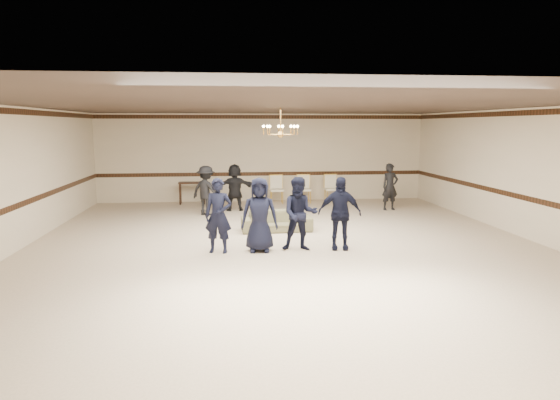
{
  "coord_description": "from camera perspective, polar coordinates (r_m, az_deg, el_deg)",
  "views": [
    {
      "loc": [
        -1.34,
        -11.18,
        2.77
      ],
      "look_at": [
        -0.18,
        -0.5,
        1.15
      ],
      "focal_mm": 31.69,
      "sensor_mm": 36.0,
      "label": 1
    }
  ],
  "objects": [
    {
      "name": "adult_right",
      "position": [
        16.68,
        12.58,
        1.5
      ],
      "size": [
        0.61,
        0.45,
        1.54
      ],
      "primitive_type": "imported",
      "rotation": [
        0.0,
        0.0,
        0.15
      ],
      "color": "black",
      "rests_on": "floor"
    },
    {
      "name": "crown_molding",
      "position": [
        18.21,
        -2.03,
        9.56
      ],
      "size": [
        12.0,
        0.02,
        0.14
      ],
      "primitive_type": "cube",
      "color": "#381E10",
      "rests_on": "wall_back"
    },
    {
      "name": "console_table",
      "position": [
        17.83,
        -10.09,
        0.81
      ],
      "size": [
        0.96,
        0.44,
        0.79
      ],
      "primitive_type": "cube",
      "rotation": [
        0.0,
        0.0,
        0.04
      ],
      "color": "black",
      "rests_on": "floor"
    },
    {
      "name": "chair_rail",
      "position": [
        18.3,
        -1.99,
        3.04
      ],
      "size": [
        12.0,
        0.02,
        0.14
      ],
      "primitive_type": "cube",
      "color": "#381E10",
      "rests_on": "wall_back"
    },
    {
      "name": "settee",
      "position": [
        13.09,
        -0.4,
        -2.42
      ],
      "size": [
        1.88,
        0.8,
        0.54
      ],
      "primitive_type": "imported",
      "rotation": [
        0.0,
        0.0,
        0.04
      ],
      "color": "#666544",
      "rests_on": "floor"
    },
    {
      "name": "adult_mid",
      "position": [
        16.19,
        -5.25,
        1.46
      ],
      "size": [
        1.46,
        0.55,
        1.54
      ],
      "primitive_type": "imported",
      "rotation": [
        0.0,
        0.0,
        3.21
      ],
      "color": "black",
      "rests_on": "floor"
    },
    {
      "name": "chandelier",
      "position": [
        12.25,
        0.06,
        9.08
      ],
      "size": [
        0.94,
        0.94,
        0.89
      ],
      "primitive_type": null,
      "color": "#C38E3E",
      "rests_on": "ceiling"
    },
    {
      "name": "boy_b",
      "position": [
        10.89,
        -2.38,
        -1.71
      ],
      "size": [
        0.84,
        0.58,
        1.65
      ],
      "primitive_type": "imported",
      "rotation": [
        0.0,
        0.0,
        -0.07
      ],
      "color": "black",
      "rests_on": "floor"
    },
    {
      "name": "banquet_chair_left",
      "position": [
        17.67,
        -0.39,
        1.2
      ],
      "size": [
        0.51,
        0.51,
        0.99
      ],
      "primitive_type": null,
      "rotation": [
        0.0,
        0.0,
        0.06
      ],
      "color": "#EFE7C9",
      "rests_on": "floor"
    },
    {
      "name": "boy_d",
      "position": [
        11.16,
        6.88,
        -1.52
      ],
      "size": [
        1.01,
        0.53,
        1.65
      ],
      "primitive_type": "imported",
      "rotation": [
        0.0,
        0.0,
        -0.14
      ],
      "color": "black",
      "rests_on": "floor"
    },
    {
      "name": "banquet_chair_mid",
      "position": [
        17.8,
        2.81,
        1.25
      ],
      "size": [
        0.52,
        0.52,
        0.99
      ],
      "primitive_type": null,
      "rotation": [
        0.0,
        0.0,
        -0.09
      ],
      "color": "#EFE7C9",
      "rests_on": "floor"
    },
    {
      "name": "banquet_chair_right",
      "position": [
        17.98,
        5.96,
        1.28
      ],
      "size": [
        0.5,
        0.5,
        0.99
      ],
      "primitive_type": null,
      "rotation": [
        0.0,
        0.0,
        0.05
      ],
      "color": "#EFE7C9",
      "rests_on": "floor"
    },
    {
      "name": "boy_a",
      "position": [
        10.87,
        -7.13,
        -1.79
      ],
      "size": [
        0.67,
        0.52,
        1.65
      ],
      "primitive_type": "imported",
      "rotation": [
        0.0,
        0.0,
        -0.22
      ],
      "color": "black",
      "rests_on": "floor"
    },
    {
      "name": "adult_left",
      "position": [
        15.5,
        -8.53,
        1.08
      ],
      "size": [
        1.14,
        1.03,
        1.54
      ],
      "primitive_type": "imported",
      "rotation": [
        0.0,
        0.0,
        2.55
      ],
      "color": "black",
      "rests_on": "floor"
    },
    {
      "name": "boy_c",
      "position": [
        10.99,
        2.3,
        -1.62
      ],
      "size": [
        0.88,
        0.73,
        1.65
      ],
      "primitive_type": "imported",
      "rotation": [
        0.0,
        0.0,
        -0.13
      ],
      "color": "black",
      "rests_on": "floor"
    },
    {
      "name": "room",
      "position": [
        11.32,
        0.62,
        2.65
      ],
      "size": [
        12.01,
        14.01,
        3.21
      ],
      "color": "beige",
      "rests_on": "ground"
    }
  ]
}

